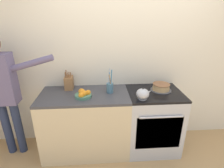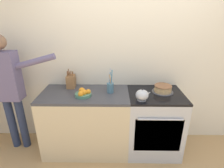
{
  "view_description": "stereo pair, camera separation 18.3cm",
  "coord_description": "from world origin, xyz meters",
  "views": [
    {
      "loc": [
        -0.45,
        -1.85,
        1.93
      ],
      "look_at": [
        -0.3,
        0.28,
        1.08
      ],
      "focal_mm": 28.0,
      "sensor_mm": 36.0,
      "label": 1
    },
    {
      "loc": [
        -0.27,
        -1.85,
        1.93
      ],
      "look_at": [
        -0.3,
        0.28,
        1.08
      ],
      "focal_mm": 28.0,
      "sensor_mm": 36.0,
      "label": 2
    }
  ],
  "objects": [
    {
      "name": "fruit_bowl",
      "position": [
        -0.68,
        0.23,
        0.97
      ],
      "size": [
        0.22,
        0.22,
        0.1
      ],
      "color": "#4C7F66",
      "rests_on": "counter_cabinet"
    },
    {
      "name": "utensil_crock",
      "position": [
        -0.32,
        0.35,
        1.01
      ],
      "size": [
        0.09,
        0.09,
        0.34
      ],
      "color": "#477084",
      "rests_on": "counter_cabinet"
    },
    {
      "name": "knife_block",
      "position": [
        -0.9,
        0.52,
        1.02
      ],
      "size": [
        0.11,
        0.16,
        0.28
      ],
      "color": "olive",
      "rests_on": "counter_cabinet"
    },
    {
      "name": "stove_range",
      "position": [
        0.3,
        0.31,
        0.46
      ],
      "size": [
        0.75,
        0.66,
        0.93
      ],
      "color": "#B7BABF",
      "rests_on": "ground_plane"
    },
    {
      "name": "layer_cake",
      "position": [
        0.4,
        0.37,
        0.97
      ],
      "size": [
        0.29,
        0.29,
        0.1
      ],
      "color": "#4C4C51",
      "rests_on": "stove_range"
    },
    {
      "name": "wall_back",
      "position": [
        0.0,
        0.65,
        1.3
      ],
      "size": [
        8.0,
        0.04,
        2.6
      ],
      "color": "silver",
      "rests_on": "ground_plane"
    },
    {
      "name": "person_baker",
      "position": [
        -1.72,
        0.34,
        1.03
      ],
      "size": [
        0.95,
        0.2,
        1.71
      ],
      "rotation": [
        0.0,
        0.0,
        -0.16
      ],
      "color": "#283351",
      "rests_on": "ground_plane"
    },
    {
      "name": "counter_cabinet",
      "position": [
        -0.68,
        0.32,
        0.46
      ],
      "size": [
        1.21,
        0.63,
        0.93
      ],
      "color": "beige",
      "rests_on": "ground_plane"
    },
    {
      "name": "ground_plane",
      "position": [
        0.0,
        0.0,
        0.0
      ],
      "size": [
        16.0,
        16.0,
        0.0
      ],
      "primitive_type": "plane",
      "color": "tan"
    },
    {
      "name": "tea_kettle",
      "position": [
        0.08,
        0.12,
        1.0
      ],
      "size": [
        0.2,
        0.16,
        0.16
      ],
      "color": "#B7BABF",
      "rests_on": "stove_range"
    }
  ]
}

